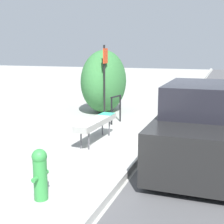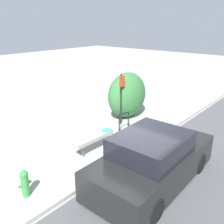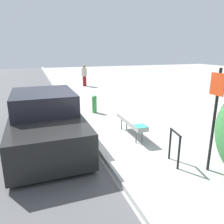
% 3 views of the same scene
% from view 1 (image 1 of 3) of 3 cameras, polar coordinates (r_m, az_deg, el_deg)
% --- Properties ---
extents(ground_plane, '(60.00, 60.00, 0.00)m').
position_cam_1_polar(ground_plane, '(7.50, 7.26, -5.44)').
color(ground_plane, '#9E9E99').
extents(curb, '(60.00, 0.20, 0.13)m').
position_cam_1_polar(curb, '(7.48, 7.27, -4.97)').
color(curb, '#A8A8A3').
rests_on(curb, ground_plane).
extents(bench, '(1.73, 0.39, 0.55)m').
position_cam_1_polar(bench, '(7.36, -2.91, -1.89)').
color(bench, '#515156').
rests_on(bench, ground_plane).
extents(bike_rack, '(0.55, 0.16, 0.83)m').
position_cam_1_polar(bike_rack, '(9.24, 0.74, 1.02)').
color(bike_rack, black).
rests_on(bike_rack, ground_plane).
extents(sign_post, '(0.36, 0.08, 2.30)m').
position_cam_1_polar(sign_post, '(9.80, -1.36, 6.80)').
color(sign_post, black).
rests_on(sign_post, ground_plane).
extents(fire_hydrant, '(0.36, 0.22, 0.77)m').
position_cam_1_polar(fire_hydrant, '(4.68, -13.01, -10.79)').
color(fire_hydrant, '#338C3F').
rests_on(fire_hydrant, ground_plane).
extents(shrub_hedge, '(2.22, 1.46, 2.15)m').
position_cam_1_polar(shrub_hedge, '(10.88, -1.47, 5.62)').
color(shrub_hedge, '#337038').
rests_on(shrub_hedge, ground_plane).
extents(parked_car_near, '(4.26, 1.92, 1.52)m').
position_cam_1_polar(parked_car_near, '(6.49, 17.51, -2.29)').
color(parked_car_near, black).
rests_on(parked_car_near, ground_plane).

